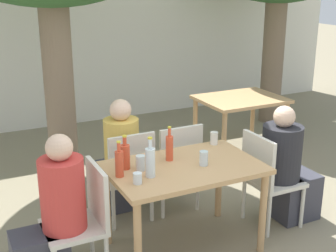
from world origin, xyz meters
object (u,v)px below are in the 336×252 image
(patio_chair_1, at_px, (267,175))
(person_seated_2, at_px, (119,162))
(patio_chair_0, at_px, (84,216))
(patio_chair_3, at_px, (176,162))
(drinking_glass_4, at_px, (138,178))
(drinking_glass_0, at_px, (204,158))
(dining_table_back, at_px, (241,106))
(water_bottle_1, at_px, (150,162))
(person_seated_0, at_px, (53,221))
(soda_bottle_0, at_px, (169,147))
(soda_bottle_3, at_px, (125,156))
(drinking_glass_1, at_px, (214,138))
(person_seated_1, at_px, (287,170))
(drinking_glass_3, at_px, (149,161))
(drinking_glass_2, at_px, (140,163))
(dining_table_front, at_px, (184,177))
(patio_chair_2, at_px, (128,171))
(soda_bottle_2, at_px, (119,163))

(patio_chair_1, relative_size, person_seated_2, 0.77)
(patio_chair_0, distance_m, patio_chair_1, 1.70)
(patio_chair_0, relative_size, patio_chair_3, 1.00)
(patio_chair_3, height_order, drinking_glass_4, patio_chair_3)
(patio_chair_1, height_order, drinking_glass_0, patio_chair_1)
(dining_table_back, distance_m, water_bottle_1, 2.65)
(dining_table_back, bearing_deg, drinking_glass_0, -132.26)
(patio_chair_3, relative_size, person_seated_0, 0.76)
(dining_table_back, xyz_separation_m, water_bottle_1, (-2.02, -1.70, 0.23))
(soda_bottle_0, distance_m, soda_bottle_3, 0.40)
(person_seated_2, relative_size, drinking_glass_1, 9.86)
(person_seated_1, xyz_separation_m, drinking_glass_4, (-1.56, -0.15, 0.29))
(patio_chair_0, xyz_separation_m, person_seated_0, (-0.24, -0.00, 0.02))
(drinking_glass_3, distance_m, drinking_glass_4, 0.35)
(drinking_glass_3, bearing_deg, person_seated_0, -171.24)
(soda_bottle_3, height_order, drinking_glass_3, soda_bottle_3)
(soda_bottle_3, relative_size, drinking_glass_3, 3.50)
(soda_bottle_3, bearing_deg, dining_table_back, 34.70)
(patio_chair_3, bearing_deg, person_seated_0, 25.34)
(patio_chair_1, relative_size, drinking_glass_2, 7.24)
(dining_table_front, height_order, drinking_glass_0, drinking_glass_0)
(person_seated_0, height_order, drinking_glass_1, person_seated_0)
(patio_chair_3, xyz_separation_m, person_seated_1, (0.84, -0.63, 0.00))
(patio_chair_2, bearing_deg, person_seated_0, 36.98)
(drinking_glass_1, height_order, drinking_glass_2, drinking_glass_2)
(person_seated_0, height_order, person_seated_1, person_seated_0)
(dining_table_front, relative_size, drinking_glass_1, 10.55)
(drinking_glass_1, distance_m, drinking_glass_4, 1.06)
(soda_bottle_2, bearing_deg, dining_table_front, -3.20)
(person_seated_2, height_order, drinking_glass_0, person_seated_2)
(patio_chair_1, height_order, soda_bottle_0, soda_bottle_0)
(dining_table_back, height_order, patio_chair_3, patio_chair_3)
(patio_chair_2, relative_size, drinking_glass_0, 7.43)
(soda_bottle_0, height_order, soda_bottle_3, soda_bottle_0)
(person_seated_0, xyz_separation_m, water_bottle_1, (0.75, -0.08, 0.36))
(drinking_glass_2, bearing_deg, soda_bottle_2, -169.00)
(drinking_glass_4, bearing_deg, drinking_glass_3, 51.84)
(drinking_glass_4, bearing_deg, drinking_glass_0, 8.06)
(dining_table_front, bearing_deg, person_seated_2, 105.89)
(drinking_glass_0, relative_size, drinking_glass_4, 1.43)
(dining_table_back, distance_m, drinking_glass_2, 2.57)
(water_bottle_1, bearing_deg, soda_bottle_3, 116.94)
(drinking_glass_0, distance_m, drinking_glass_2, 0.52)
(soda_bottle_0, distance_m, drinking_glass_4, 0.52)
(drinking_glass_4, bearing_deg, dining_table_front, 17.58)
(person_seated_0, xyz_separation_m, drinking_glass_3, (0.83, 0.13, 0.28))
(water_bottle_1, relative_size, soda_bottle_3, 1.14)
(person_seated_0, bearing_deg, dining_table_front, 90.00)
(patio_chair_1, bearing_deg, soda_bottle_2, 88.75)
(person_seated_1, relative_size, person_seated_2, 0.98)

